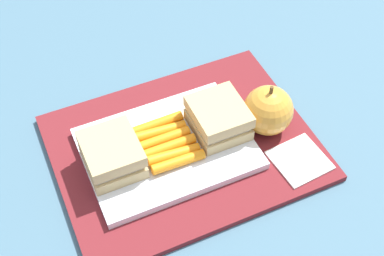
{
  "coord_description": "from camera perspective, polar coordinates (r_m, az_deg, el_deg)",
  "views": [
    {
      "loc": [
        -0.18,
        -0.43,
        0.6
      ],
      "look_at": [
        0.01,
        0.0,
        0.04
      ],
      "focal_mm": 49.25,
      "sensor_mm": 36.0,
      "label": 1
    }
  ],
  "objects": [
    {
      "name": "sandwich_half_left",
      "position": [
        0.7,
        -8.65,
        -2.86
      ],
      "size": [
        0.07,
        0.08,
        0.04
      ],
      "color": "tan",
      "rests_on": "food_tray"
    },
    {
      "name": "ground_plane",
      "position": [
        0.75,
        -0.87,
        -2.36
      ],
      "size": [
        2.4,
        2.4,
        0.0
      ],
      "primitive_type": "plane",
      "color": "#42667A"
    },
    {
      "name": "carrot_sticks_bundle",
      "position": [
        0.73,
        -2.72,
        -1.57
      ],
      "size": [
        0.08,
        0.09,
        0.02
      ],
      "color": "orange",
      "rests_on": "food_tray"
    },
    {
      "name": "food_tray",
      "position": [
        0.74,
        -2.67,
        -2.22
      ],
      "size": [
        0.23,
        0.17,
        0.01
      ],
      "primitive_type": "cube",
      "color": "white",
      "rests_on": "lunchbag_mat"
    },
    {
      "name": "paper_napkin",
      "position": [
        0.74,
        11.59,
        -3.43
      ],
      "size": [
        0.08,
        0.08,
        0.0
      ],
      "primitive_type": "cube",
      "rotation": [
        0.0,
        0.0,
        0.09
      ],
      "color": "white",
      "rests_on": "lunchbag_mat"
    },
    {
      "name": "lunchbag_mat",
      "position": [
        0.75,
        -0.87,
        -2.12
      ],
      "size": [
        0.36,
        0.28,
        0.01
      ],
      "primitive_type": "cube",
      "color": "maroon",
      "rests_on": "ground_plane"
    },
    {
      "name": "sandwich_half_right",
      "position": [
        0.73,
        2.88,
        1.09
      ],
      "size": [
        0.07,
        0.08,
        0.04
      ],
      "color": "tan",
      "rests_on": "food_tray"
    },
    {
      "name": "apple",
      "position": [
        0.75,
        8.24,
        1.9
      ],
      "size": [
        0.07,
        0.07,
        0.08
      ],
      "color": "gold",
      "rests_on": "lunchbag_mat"
    }
  ]
}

